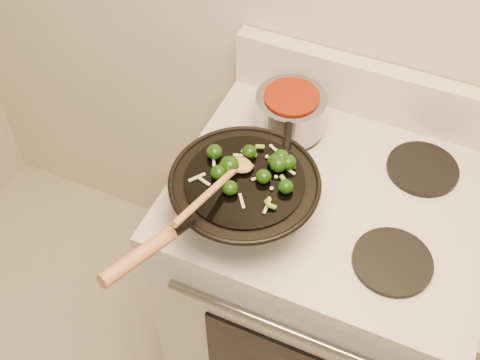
% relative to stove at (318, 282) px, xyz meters
% --- Properties ---
extents(stove, '(0.78, 0.67, 1.08)m').
position_rel_stove_xyz_m(stove, '(0.00, 0.00, 0.00)').
color(stove, silver).
rests_on(stove, ground).
extents(wok, '(0.35, 0.56, 0.18)m').
position_rel_stove_xyz_m(wok, '(-0.18, -0.16, 0.52)').
color(wok, black).
rests_on(wok, stove).
extents(stirfry, '(0.23, 0.20, 0.04)m').
position_rel_stove_xyz_m(stirfry, '(-0.17, -0.12, 0.58)').
color(stirfry, '#113207').
rests_on(stirfry, wok).
extents(wooden_spoon, '(0.07, 0.28, 0.08)m').
position_rel_stove_xyz_m(wooden_spoon, '(-0.21, -0.20, 0.60)').
color(wooden_spoon, '#B57A47').
rests_on(wooden_spoon, wok).
extents(saucepan, '(0.18, 0.29, 0.11)m').
position_rel_stove_xyz_m(saucepan, '(-0.18, 0.15, 0.52)').
color(saucepan, gray).
rests_on(saucepan, stove).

